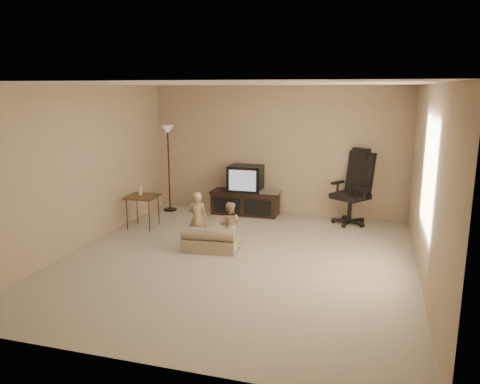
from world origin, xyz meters
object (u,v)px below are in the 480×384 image
(tv_stand, at_px, (246,194))
(office_chair, at_px, (353,197))
(child_sofa, at_px, (210,241))
(toddler_right, at_px, (230,225))
(toddler_left, at_px, (197,219))
(side_table, at_px, (142,197))
(floor_lamp, at_px, (168,149))

(tv_stand, height_order, office_chair, office_chair)
(child_sofa, bearing_deg, toddler_right, 38.35)
(toddler_left, xyz_separation_m, toddler_right, (0.52, 0.02, -0.07))
(child_sofa, relative_size, toddler_right, 1.17)
(tv_stand, relative_size, toddler_left, 1.57)
(child_sofa, bearing_deg, office_chair, 41.05)
(child_sofa, bearing_deg, side_table, 145.10)
(office_chair, xyz_separation_m, toddler_left, (-2.29, -1.96, -0.06))
(side_table, height_order, child_sofa, side_table)
(office_chair, distance_m, floor_lamp, 3.71)
(side_table, bearing_deg, office_chair, 20.07)
(side_table, distance_m, toddler_left, 1.46)
(office_chair, xyz_separation_m, toddler_right, (-1.76, -1.93, -0.13))
(side_table, bearing_deg, tv_stand, 42.16)
(office_chair, relative_size, toddler_right, 1.88)
(tv_stand, xyz_separation_m, office_chair, (2.06, -0.07, 0.09))
(office_chair, distance_m, toddler_right, 2.62)
(side_table, height_order, toddler_left, toddler_left)
(tv_stand, xyz_separation_m, toddler_left, (-0.22, -2.02, 0.03))
(tv_stand, bearing_deg, toddler_left, -96.45)
(office_chair, relative_size, child_sofa, 1.61)
(floor_lamp, bearing_deg, side_table, -88.00)
(tv_stand, height_order, toddler_right, tv_stand)
(side_table, relative_size, floor_lamp, 0.45)
(tv_stand, height_order, floor_lamp, floor_lamp)
(side_table, xyz_separation_m, toddler_left, (1.30, -0.65, -0.13))
(office_chair, distance_m, toddler_left, 3.01)
(toddler_left, bearing_deg, child_sofa, 134.95)
(tv_stand, xyz_separation_m, toddler_right, (0.30, -2.00, -0.04))
(floor_lamp, distance_m, toddler_left, 2.45)
(side_table, height_order, toddler_right, side_table)
(office_chair, relative_size, floor_lamp, 0.80)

